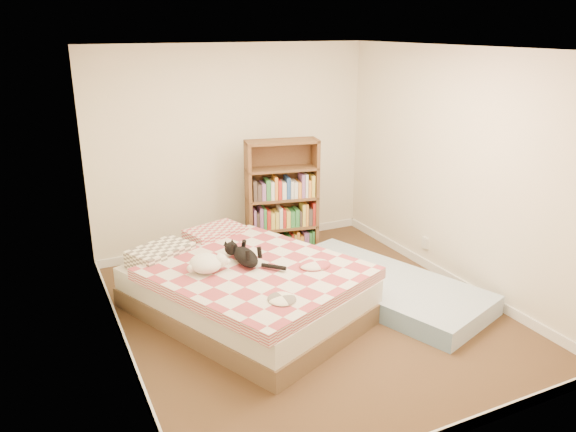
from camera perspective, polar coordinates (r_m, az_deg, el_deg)
name	(u,v)px	position (r m, az deg, el deg)	size (l,w,h in m)	color
room	(310,196)	(5.15, 2.21, 2.01)	(3.51, 4.01, 2.51)	#4D3A21
bed	(244,287)	(5.53, -4.50, -7.17)	(2.29, 2.63, 0.59)	brown
bookshelf	(281,213)	(6.80, -0.69, 0.35)	(0.91, 0.45, 1.43)	#57321D
floor_mattress	(381,286)	(5.99, 9.40, -7.04)	(0.99, 2.21, 0.20)	#769DC5
black_cat	(244,255)	(5.39, -4.44, -3.99)	(0.31, 0.73, 0.16)	black
white_dog	(207,263)	(5.23, -8.22, -4.78)	(0.42, 0.44, 0.16)	white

